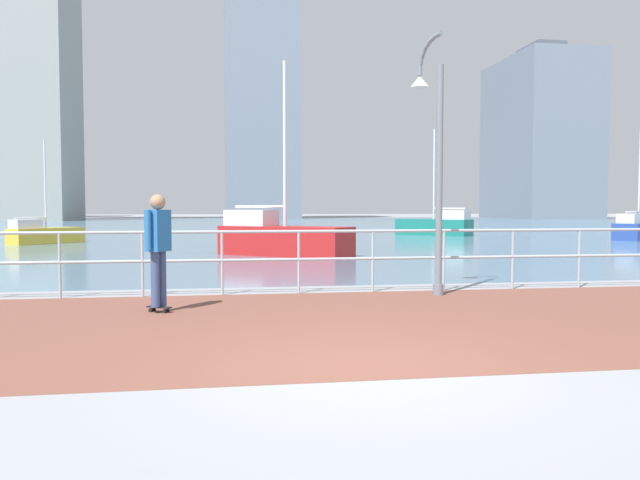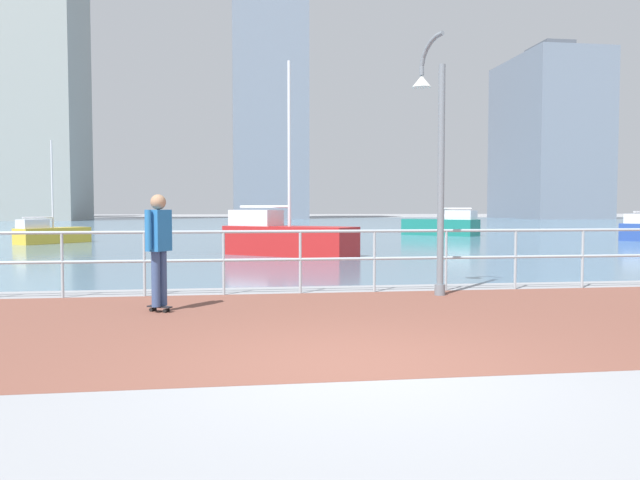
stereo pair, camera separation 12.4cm
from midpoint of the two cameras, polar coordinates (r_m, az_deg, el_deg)
name	(u,v)px [view 1 (the left image)]	position (r m, az deg, el deg)	size (l,w,h in m)	color
ground	(243,229)	(46.09, -7.13, 0.96)	(220.00, 220.00, 0.00)	gray
brick_paving	(324,322)	(8.70, -0.04, -7.51)	(28.00, 5.90, 0.01)	brown
harbor_water	(239,225)	(56.45, -7.43, 1.32)	(180.00, 88.00, 0.00)	slate
waterfront_railing	(299,250)	(11.51, -2.27, -0.90)	(25.25, 0.06, 1.18)	#9EADB7
lamppost	(433,151)	(11.63, 9.96, 7.99)	(0.50, 0.77, 4.73)	slate
skateboarder	(158,241)	(9.73, -14.92, -0.12)	(0.40, 0.51, 1.79)	black
sailboat_white	(637,229)	(34.75, 26.89, 0.88)	(3.85, 3.29, 5.48)	#284799
sailboat_yellow	(281,237)	(20.75, -3.78, 0.26)	(4.43, 3.93, 6.38)	#B21E1E
sailboat_ivory	(436,225)	(36.48, 10.46, 1.33)	(3.99, 4.04, 6.09)	#197266
sailboat_red	(44,234)	(30.13, -24.02, 0.52)	(2.88, 3.13, 4.58)	gold
tower_steel	(1,55)	(91.16, -27.13, 14.78)	(16.89, 12.65, 43.21)	#939993
tower_beige	(260,86)	(96.52, -5.52, 13.79)	(10.48, 16.89, 41.17)	slate
tower_slate	(539,138)	(100.97, 19.35, 8.76)	(11.28, 17.84, 25.82)	slate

